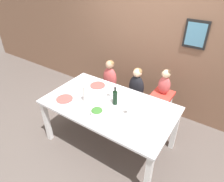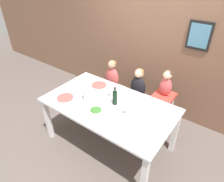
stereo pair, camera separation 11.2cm
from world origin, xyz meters
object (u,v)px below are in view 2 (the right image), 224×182
chair_far_center (137,102)px  person_child_left (112,75)px  wine_glass_near (127,107)px  person_child_center (138,84)px  wine_bottle (115,97)px  paper_towel_roll (87,93)px  chair_right_highchair (163,104)px  salad_bowl_large (96,111)px  wine_glass_far (110,90)px  person_baby_right (166,82)px  dinner_plate_front_left (65,98)px  dinner_plate_back_left (99,85)px  chair_far_left (112,92)px

chair_far_center → person_child_left: (-0.54, 0.00, 0.36)m
chair_far_center → wine_glass_near: (0.28, -0.79, 0.49)m
person_child_center → wine_bottle: size_ratio=2.06×
paper_towel_roll → wine_glass_near: bearing=7.1°
chair_right_highchair → salad_bowl_large: 1.18m
paper_towel_roll → wine_glass_near: size_ratio=1.71×
chair_far_center → paper_towel_roll: 1.07m
wine_glass_far → paper_towel_roll: bearing=-124.7°
person_baby_right → salad_bowl_large: (-0.51, -1.03, -0.14)m
person_baby_right → wine_glass_near: bearing=-103.6°
person_baby_right → wine_glass_near: person_baby_right is taller
person_child_left → person_child_center: same height
person_baby_right → wine_glass_far: size_ratio=2.63×
person_child_center → wine_glass_near: bearing=-70.9°
chair_right_highchair → paper_towel_roll: (-0.81, -0.87, 0.35)m
wine_glass_near → wine_glass_far: (-0.42, 0.21, 0.00)m
dinner_plate_front_left → dinner_plate_back_left: bearing=73.3°
dinner_plate_front_left → wine_glass_far: bearing=39.9°
wine_bottle → wine_glass_far: wine_bottle is taller
person_child_center → wine_glass_near: 0.85m
wine_bottle → salad_bowl_large: size_ratio=1.54×
wine_bottle → chair_far_center: bearing=91.4°
chair_far_left → chair_right_highchair: size_ratio=0.65×
dinner_plate_front_left → person_baby_right: bearing=42.0°
chair_far_left → person_child_center: person_child_center is taller
person_baby_right → wine_bottle: person_baby_right is taller
person_child_center → chair_far_left: bearing=-179.9°
chair_right_highchair → person_child_left: (-1.01, 0.00, 0.19)m
person_child_center → salad_bowl_large: size_ratio=3.17×
chair_far_left → wine_glass_far: bearing=-55.9°
wine_glass_far → salad_bowl_large: wine_glass_far is taller
wine_glass_near → dinner_plate_front_left: bearing=-166.7°
chair_far_center → person_baby_right: size_ratio=1.12×
wine_bottle → wine_glass_far: (-0.17, 0.11, 0.00)m
person_child_left → dinner_plate_front_left: person_child_left is taller
salad_bowl_large → dinner_plate_back_left: size_ratio=0.73×
person_baby_right → paper_towel_roll: bearing=-133.0°
person_child_left → person_baby_right: (1.01, 0.00, 0.21)m
chair_far_center → dinner_plate_front_left: size_ratio=1.93×
chair_far_center → wine_bottle: (0.02, -0.70, 0.49)m
wine_bottle → chair_far_left: bearing=128.9°
paper_towel_roll → chair_far_left: bearing=102.8°
chair_far_left → person_child_left: (-0.00, 0.00, 0.36)m
person_child_left → wine_bottle: bearing=-51.1°
salad_bowl_large → chair_far_center: bearing=87.5°
paper_towel_roll → dinner_plate_front_left: paper_towel_roll is taller
wine_glass_far → dinner_plate_front_left: (-0.51, -0.43, -0.11)m
dinner_plate_front_left → paper_towel_roll: bearing=24.5°
person_child_left → wine_glass_far: (0.40, -0.59, 0.13)m
person_child_left → person_child_center: size_ratio=1.00×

